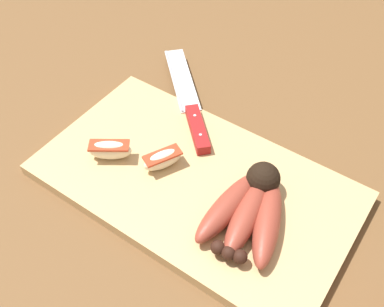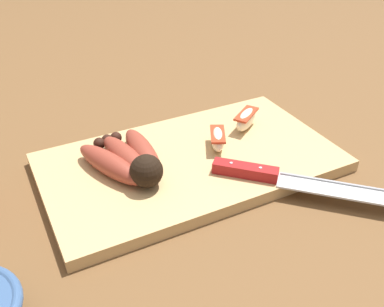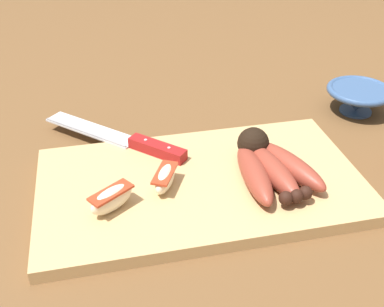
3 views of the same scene
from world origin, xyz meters
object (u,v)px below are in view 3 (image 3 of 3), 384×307
apple_wedge_middle (165,178)px  banana_bunch (269,165)px  chefs_knife (133,142)px  apple_wedge_near (112,199)px  ceramic_bowl (358,98)px

apple_wedge_middle → banana_bunch: bearing=-1.9°
chefs_knife → apple_wedge_near: 0.16m
banana_bunch → apple_wedge_near: size_ratio=2.36×
apple_wedge_middle → ceramic_bowl: 0.44m
banana_bunch → apple_wedge_near: banana_bunch is taller
apple_wedge_middle → ceramic_bowl: size_ratio=0.54×
chefs_knife → ceramic_bowl: (0.44, 0.06, 0.00)m
apple_wedge_near → apple_wedge_middle: (0.08, 0.03, -0.00)m
chefs_knife → banana_bunch: bearing=-34.4°
banana_bunch → apple_wedge_middle: 0.15m
ceramic_bowl → apple_wedge_near: bearing=-156.0°
banana_bunch → chefs_knife: (-0.19, 0.13, -0.01)m
chefs_knife → ceramic_bowl: size_ratio=1.82×
ceramic_bowl → apple_wedge_middle: bearing=-155.8°
apple_wedge_near → ceramic_bowl: 0.53m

